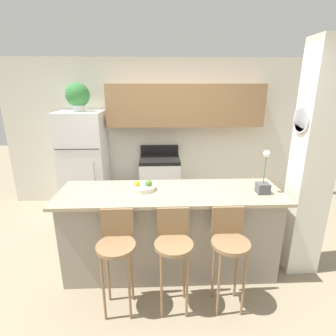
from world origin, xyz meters
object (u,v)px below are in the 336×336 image
(stove_range, at_px, (160,182))
(orchid_vase, at_px, (263,183))
(bar_stool_right, at_px, (229,244))
(potted_plant_on_fridge, at_px, (78,96))
(bar_stool_left, at_px, (117,247))
(fruit_bowl, at_px, (143,187))
(refrigerator, at_px, (84,162))
(bar_stool_mid, at_px, (174,246))
(trash_bin, at_px, (119,203))

(stove_range, distance_m, orchid_vase, 2.18)
(bar_stool_right, relative_size, potted_plant_on_fridge, 2.29)
(bar_stool_left, xyz_separation_m, bar_stool_right, (1.05, 0.00, 0.00))
(potted_plant_on_fridge, relative_size, fruit_bowl, 1.56)
(refrigerator, height_order, bar_stool_mid, refrigerator)
(bar_stool_left, xyz_separation_m, potted_plant_on_fridge, (-0.86, 2.22, 1.26))
(bar_stool_mid, xyz_separation_m, potted_plant_on_fridge, (-1.38, 2.22, 1.26))
(bar_stool_mid, distance_m, orchid_vase, 1.18)
(bar_stool_left, xyz_separation_m, fruit_bowl, (0.22, 0.63, 0.34))
(bar_stool_right, distance_m, fruit_bowl, 1.09)
(refrigerator, distance_m, trash_bin, 0.91)
(orchid_vase, height_order, trash_bin, orchid_vase)
(orchid_vase, distance_m, fruit_bowl, 1.30)
(bar_stool_right, xyz_separation_m, orchid_vase, (0.46, 0.48, 0.43))
(bar_stool_left, bearing_deg, refrigerator, 111.21)
(bar_stool_right, distance_m, trash_bin, 2.44)
(bar_stool_right, height_order, trash_bin, bar_stool_right)
(potted_plant_on_fridge, distance_m, fruit_bowl, 2.13)
(refrigerator, xyz_separation_m, fruit_bowl, (1.08, -1.59, 0.17))
(refrigerator, xyz_separation_m, stove_range, (1.28, 0.03, -0.39))
(fruit_bowl, bearing_deg, trash_bin, 109.90)
(stove_range, distance_m, trash_bin, 0.79)
(bar_stool_left, distance_m, bar_stool_right, 1.05)
(refrigerator, distance_m, orchid_vase, 2.95)
(bar_stool_mid, distance_m, fruit_bowl, 0.77)
(refrigerator, xyz_separation_m, potted_plant_on_fridge, (-0.00, 0.00, 1.09))
(potted_plant_on_fridge, xyz_separation_m, orchid_vase, (2.37, -1.74, -0.84))
(orchid_vase, xyz_separation_m, fruit_bowl, (-1.29, 0.15, -0.08))
(fruit_bowl, xyz_separation_m, trash_bin, (-0.50, 1.37, -0.83))
(stove_range, bearing_deg, orchid_vase, -58.40)
(refrigerator, height_order, trash_bin, refrigerator)
(orchid_vase, bearing_deg, bar_stool_mid, -154.18)
(refrigerator, bearing_deg, bar_stool_mid, -58.02)
(stove_range, relative_size, orchid_vase, 2.26)
(stove_range, relative_size, trash_bin, 2.82)
(bar_stool_mid, relative_size, orchid_vase, 2.12)
(stove_range, xyz_separation_m, bar_stool_left, (-0.42, -2.25, 0.22))
(orchid_vase, xyz_separation_m, trash_bin, (-1.79, 1.52, -0.91))
(refrigerator, bearing_deg, bar_stool_right, -49.29)
(refrigerator, bearing_deg, fruit_bowl, -55.84)
(bar_stool_mid, bearing_deg, refrigerator, 121.98)
(orchid_vase, relative_size, trash_bin, 1.25)
(orchid_vase, bearing_deg, trash_bin, 139.69)
(orchid_vase, bearing_deg, fruit_bowl, 173.49)
(stove_range, bearing_deg, potted_plant_on_fridge, -178.44)
(stove_range, distance_m, fruit_bowl, 1.73)
(bar_stool_left, bearing_deg, trash_bin, 97.88)
(bar_stool_mid, bearing_deg, bar_stool_left, 180.00)
(fruit_bowl, relative_size, trash_bin, 0.74)
(potted_plant_on_fridge, distance_m, orchid_vase, 3.06)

